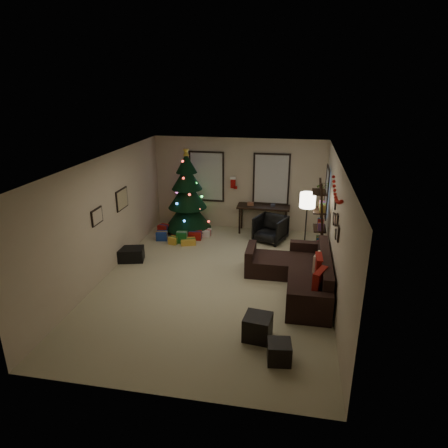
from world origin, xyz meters
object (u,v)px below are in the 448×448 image
Objects in this scene: desk at (263,209)px; desk_chair at (270,229)px; bookshelf at (321,223)px; christmas_tree at (187,197)px; sofa at (299,275)px.

desk_chair is at bearing -67.83° from desk.
bookshelf reaches higher than desk_chair.
christmas_tree is at bearing -171.63° from desk.
desk is 2.29m from bookshelf.
desk_chair is 0.36× the size of bookshelf.
sofa reaches higher than desk_chair.
desk is (-1.07, 3.11, 0.44)m from sofa.
christmas_tree is at bearing 159.65° from bookshelf.
desk is at bearing 132.02° from bookshelf.
desk is at bearing 134.04° from desk_chair.
bookshelf is (1.26, -1.04, 0.62)m from desk_chair.
sofa is (3.25, -2.79, -0.77)m from christmas_tree.
sofa is at bearing -49.91° from desk_chair.
desk is at bearing 8.37° from christmas_tree.
christmas_tree is 2.22m from desk.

